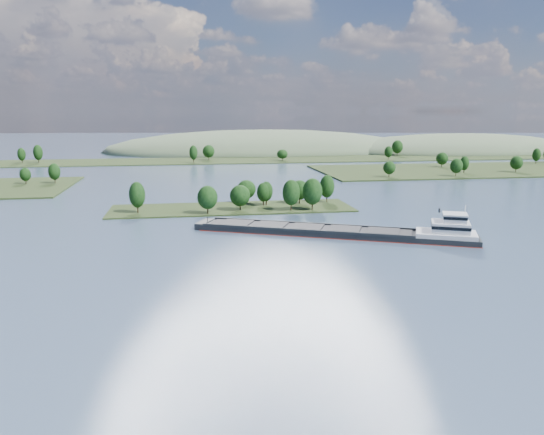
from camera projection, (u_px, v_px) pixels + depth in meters
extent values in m
plane|color=#374A60|center=(249.00, 244.00, 162.60)|extent=(1800.00, 1800.00, 0.00)
cube|color=#202F14|center=(232.00, 209.00, 220.65)|extent=(100.00, 30.00, 1.20)
cylinder|color=black|center=(291.00, 205.00, 214.13)|extent=(0.50, 0.50, 4.10)
ellipsoid|color=black|center=(291.00, 193.00, 213.10)|extent=(7.22, 7.22, 10.53)
cylinder|color=black|center=(246.00, 199.00, 233.48)|extent=(0.50, 0.50, 3.22)
ellipsoid|color=black|center=(246.00, 189.00, 232.67)|extent=(8.37, 8.37, 8.29)
cylinder|color=black|center=(240.00, 206.00, 214.63)|extent=(0.50, 0.50, 3.36)
ellipsoid|color=black|center=(240.00, 196.00, 213.79)|extent=(8.30, 8.30, 8.64)
cylinder|color=black|center=(263.00, 202.00, 225.56)|extent=(0.50, 0.50, 3.18)
ellipsoid|color=black|center=(263.00, 192.00, 224.76)|extent=(5.63, 5.63, 8.18)
cylinder|color=black|center=(208.00, 209.00, 207.24)|extent=(0.50, 0.50, 3.62)
ellipsoid|color=black|center=(207.00, 197.00, 206.34)|extent=(7.96, 7.96, 9.32)
cylinder|color=black|center=(138.00, 208.00, 209.15)|extent=(0.50, 0.50, 4.04)
ellipsoid|color=black|center=(137.00, 195.00, 208.14)|extent=(6.36, 6.36, 10.39)
cylinder|color=black|center=(266.00, 201.00, 226.65)|extent=(0.50, 0.50, 3.32)
ellipsoid|color=black|center=(266.00, 191.00, 225.82)|extent=(5.67, 5.67, 8.54)
cylinder|color=black|center=(327.00, 198.00, 233.69)|extent=(0.50, 0.50, 3.94)
ellipsoid|color=black|center=(327.00, 186.00, 232.71)|extent=(6.55, 6.55, 10.13)
cylinder|color=black|center=(312.00, 205.00, 215.32)|extent=(0.50, 0.50, 4.23)
ellipsoid|color=black|center=(312.00, 192.00, 214.26)|extent=(8.09, 8.09, 10.88)
cylinder|color=black|center=(300.00, 200.00, 230.10)|extent=(0.50, 0.50, 3.35)
ellipsoid|color=black|center=(300.00, 190.00, 229.26)|extent=(7.80, 7.80, 8.62)
cylinder|color=black|center=(55.00, 180.00, 294.25)|extent=(0.50, 0.50, 3.61)
ellipsoid|color=black|center=(54.00, 172.00, 293.35)|extent=(6.59, 6.59, 9.28)
cylinder|color=black|center=(26.00, 181.00, 291.35)|extent=(0.50, 0.50, 2.93)
ellipsoid|color=black|center=(25.00, 174.00, 290.61)|extent=(5.96, 5.96, 7.54)
cube|color=#202F14|center=(543.00, 169.00, 373.22)|extent=(320.00, 90.00, 1.60)
cylinder|color=black|center=(389.00, 174.00, 322.24)|extent=(0.50, 0.50, 3.14)
ellipsoid|color=black|center=(389.00, 168.00, 321.45)|extent=(7.46, 7.46, 8.08)
cylinder|color=black|center=(516.00, 169.00, 347.29)|extent=(0.50, 0.50, 3.49)
ellipsoid|color=black|center=(516.00, 163.00, 346.42)|extent=(8.17, 8.17, 8.99)
cylinder|color=black|center=(456.00, 173.00, 326.25)|extent=(0.50, 0.50, 3.55)
ellipsoid|color=black|center=(456.00, 166.00, 325.36)|extent=(7.70, 7.70, 9.14)
cylinder|color=black|center=(464.00, 170.00, 341.72)|extent=(0.50, 0.50, 3.60)
ellipsoid|color=black|center=(464.00, 163.00, 340.82)|extent=(5.90, 5.90, 9.25)
cylinder|color=black|center=(442.00, 165.00, 378.79)|extent=(0.50, 0.50, 3.45)
ellipsoid|color=black|center=(442.00, 158.00, 377.93)|extent=(8.41, 8.41, 8.86)
cylinder|color=black|center=(536.00, 161.00, 402.42)|extent=(0.50, 0.50, 3.86)
ellipsoid|color=black|center=(537.00, 155.00, 401.46)|extent=(6.15, 6.15, 9.92)
cube|color=#202F14|center=(208.00, 161.00, 433.51)|extent=(900.00, 60.00, 1.20)
cylinder|color=black|center=(22.00, 161.00, 408.37)|extent=(0.50, 0.50, 3.90)
ellipsoid|color=black|center=(22.00, 154.00, 407.40)|extent=(6.11, 6.11, 10.02)
cylinder|color=black|center=(388.00, 157.00, 439.41)|extent=(0.50, 0.50, 3.65)
ellipsoid|color=black|center=(389.00, 152.00, 438.50)|extent=(6.88, 6.88, 9.37)
cylinder|color=black|center=(209.00, 158.00, 435.08)|extent=(0.50, 0.50, 4.06)
ellipsoid|color=black|center=(209.00, 151.00, 434.06)|extent=(9.75, 9.75, 10.44)
cylinder|color=black|center=(397.00, 153.00, 475.13)|extent=(0.50, 0.50, 4.64)
ellipsoid|color=black|center=(397.00, 147.00, 473.97)|extent=(9.75, 9.75, 11.93)
cylinder|color=black|center=(39.00, 160.00, 409.53)|extent=(0.50, 0.50, 4.65)
ellipsoid|color=black|center=(38.00, 152.00, 408.36)|extent=(7.15, 7.15, 11.97)
cylinder|color=black|center=(282.00, 159.00, 431.56)|extent=(0.50, 0.50, 2.96)
ellipsoid|color=black|center=(282.00, 154.00, 430.82)|extent=(8.92, 8.92, 7.62)
cylinder|color=black|center=(194.00, 160.00, 413.82)|extent=(0.50, 0.50, 4.41)
ellipsoid|color=black|center=(193.00, 153.00, 412.72)|extent=(6.43, 6.43, 11.33)
ellipsoid|color=#495C3F|center=(460.00, 151.00, 542.46)|extent=(260.00, 140.00, 36.00)
ellipsoid|color=#495C3F|center=(263.00, 151.00, 539.77)|extent=(320.00, 160.00, 44.00)
cube|color=black|center=(334.00, 233.00, 174.08)|extent=(86.82, 47.90, 2.48)
cube|color=maroon|center=(334.00, 235.00, 174.18)|extent=(87.12, 48.20, 0.28)
cube|color=black|center=(310.00, 224.00, 181.34)|extent=(63.83, 29.57, 0.90)
cube|color=black|center=(304.00, 231.00, 170.88)|extent=(63.83, 29.57, 0.90)
cube|color=black|center=(307.00, 228.00, 176.15)|extent=(65.82, 37.46, 0.34)
cube|color=black|center=(237.00, 223.00, 182.51)|extent=(13.10, 12.65, 0.40)
cube|color=black|center=(271.00, 225.00, 179.29)|extent=(13.10, 12.65, 0.40)
cube|color=black|center=(307.00, 227.00, 176.08)|extent=(13.10, 12.65, 0.40)
cube|color=black|center=(344.00, 229.00, 172.86)|extent=(13.10, 12.65, 0.40)
cube|color=black|center=(383.00, 231.00, 169.65)|extent=(13.10, 12.65, 0.40)
cube|color=black|center=(205.00, 224.00, 185.84)|extent=(7.31, 10.65, 2.26)
cylinder|color=black|center=(207.00, 220.00, 185.23)|extent=(0.36, 0.36, 2.48)
cube|color=silver|center=(446.00, 234.00, 164.64)|extent=(20.94, 17.38, 1.35)
cube|color=silver|center=(450.00, 227.00, 163.91)|extent=(14.03, 12.92, 3.39)
cube|color=black|center=(450.00, 226.00, 163.82)|extent=(14.33, 13.22, 1.02)
cube|color=silver|center=(455.00, 218.00, 163.04)|extent=(8.98, 8.98, 2.48)
cube|color=black|center=(455.00, 217.00, 162.95)|extent=(9.28, 9.28, 0.90)
cube|color=silver|center=(455.00, 214.00, 162.77)|extent=(9.58, 9.58, 0.23)
cylinder|color=silver|center=(465.00, 210.00, 161.77)|extent=(0.30, 0.30, 2.94)
cylinder|color=black|center=(439.00, 210.00, 167.10)|extent=(0.75, 0.75, 1.35)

